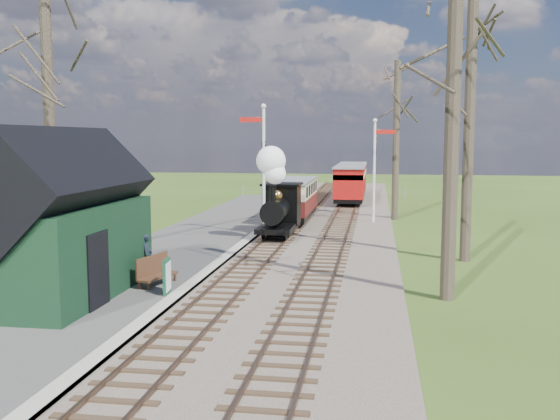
{
  "coord_description": "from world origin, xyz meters",
  "views": [
    {
      "loc": [
        4.41,
        -12.19,
        4.64
      ],
      "look_at": [
        0.36,
        13.99,
        1.6
      ],
      "focal_mm": 40.0,
      "sensor_mm": 36.0,
      "label": 1
    }
  ],
  "objects": [
    {
      "name": "bare_trees",
      "position": [
        1.33,
        10.1,
        5.21
      ],
      "size": [
        15.51,
        22.39,
        12.0
      ],
      "color": "#382D23",
      "rests_on": "ground"
    },
    {
      "name": "station_shed",
      "position": [
        -4.3,
        4.0,
        2.27
      ],
      "size": [
        3.25,
        6.3,
        4.78
      ],
      "color": "black",
      "rests_on": "platform"
    },
    {
      "name": "bench",
      "position": [
        -2.23,
        5.7,
        0.62
      ],
      "size": [
        0.86,
        1.64,
        0.9
      ],
      "color": "#492B1A",
      "rests_on": "platform"
    },
    {
      "name": "person",
      "position": [
        -2.79,
        6.49,
        0.92
      ],
      "size": [
        0.46,
        0.59,
        1.44
      ],
      "primitive_type": "imported",
      "rotation": [
        0.0,
        0.0,
        1.81
      ],
      "color": "black",
      "rests_on": "platform"
    },
    {
      "name": "semaphore_far",
      "position": [
        4.37,
        22.0,
        3.35
      ],
      "size": [
        1.22,
        0.24,
        5.72
      ],
      "color": "silver",
      "rests_on": "ground"
    },
    {
      "name": "locomotive",
      "position": [
        -0.01,
        15.76,
        1.92
      ],
      "size": [
        1.65,
        3.86,
        4.13
      ],
      "color": "black",
      "rests_on": "ground"
    },
    {
      "name": "fence_line",
      "position": [
        0.3,
        36.0,
        0.55
      ],
      "size": [
        12.6,
        0.08,
        1.0
      ],
      "color": "slate",
      "rests_on": "ground"
    },
    {
      "name": "ballast_bed",
      "position": [
        1.3,
        22.0,
        0.05
      ],
      "size": [
        8.0,
        60.0,
        0.1
      ],
      "primitive_type": "cube",
      "color": "brown",
      "rests_on": "ground"
    },
    {
      "name": "red_carriage_b",
      "position": [
        2.6,
        36.63,
        1.52
      ],
      "size": [
        2.1,
        5.2,
        2.21
      ],
      "color": "black",
      "rests_on": "ground"
    },
    {
      "name": "semaphore_near",
      "position": [
        -0.77,
        16.0,
        3.62
      ],
      "size": [
        1.22,
        0.24,
        6.22
      ],
      "color": "silver",
      "rests_on": "ground"
    },
    {
      "name": "coping_strip",
      "position": [
        -1.2,
        14.0,
        0.1
      ],
      "size": [
        0.4,
        44.0,
        0.21
      ],
      "primitive_type": "cube",
      "color": "#B2AD9E",
      "rests_on": "ground"
    },
    {
      "name": "track_far",
      "position": [
        2.6,
        22.0,
        0.1
      ],
      "size": [
        1.6,
        60.0,
        0.15
      ],
      "color": "brown",
      "rests_on": "ground"
    },
    {
      "name": "coach",
      "position": [
        0.0,
        21.82,
        1.41
      ],
      "size": [
        1.93,
        6.61,
        2.03
      ],
      "color": "black",
      "rests_on": "ground"
    },
    {
      "name": "red_carriage_a",
      "position": [
        2.6,
        31.13,
        1.52
      ],
      "size": [
        2.1,
        5.2,
        2.21
      ],
      "color": "black",
      "rests_on": "ground"
    },
    {
      "name": "sign_board",
      "position": [
        -1.48,
        4.66,
        0.71
      ],
      "size": [
        0.17,
        0.7,
        1.02
      ],
      "color": "#0E4228",
      "rests_on": "platform"
    },
    {
      "name": "distant_hills",
      "position": [
        1.4,
        64.38,
        -16.21
      ],
      "size": [
        114.4,
        48.0,
        22.02
      ],
      "color": "#385B23",
      "rests_on": "ground"
    },
    {
      "name": "ground",
      "position": [
        0.0,
        0.0,
        0.0
      ],
      "size": [
        140.0,
        140.0,
        0.0
      ],
      "primitive_type": "plane",
      "color": "#334A17",
      "rests_on": "ground"
    },
    {
      "name": "track_near",
      "position": [
        0.0,
        22.0,
        0.1
      ],
      "size": [
        1.6,
        60.0,
        0.15
      ],
      "color": "brown",
      "rests_on": "ground"
    },
    {
      "name": "platform",
      "position": [
        -3.5,
        14.0,
        0.1
      ],
      "size": [
        5.0,
        44.0,
        0.2
      ],
      "primitive_type": "cube",
      "color": "#474442",
      "rests_on": "ground"
    }
  ]
}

